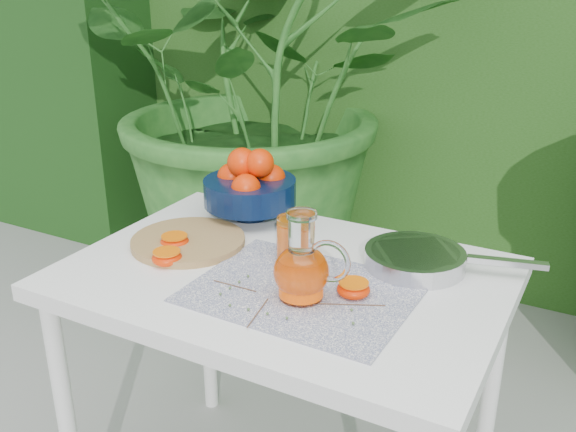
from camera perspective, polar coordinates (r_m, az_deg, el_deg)
The scene contains 11 objects.
hedge_backdrop at distance 3.22m, azimuth 18.31°, elevation 16.72°, with size 8.00×1.65×2.50m.
potted_plant_left at distance 2.80m, azimuth -1.82°, elevation 11.90°, with size 1.88×1.88×1.88m, color #235D20.
white_table at distance 1.53m, azimuth -0.36°, elevation -7.62°, with size 1.00×0.70×0.75m.
placemat at distance 1.40m, azimuth 1.34°, elevation -6.67°, with size 0.47×0.37×0.00m, color #0D174B.
cutting_board at distance 1.64m, azimuth -8.86°, elevation -2.23°, with size 0.29×0.29×0.02m, color olive.
fruit_bowl at distance 1.77m, azimuth -3.39°, elevation 2.69°, with size 0.33×0.33×0.20m.
juice_pitcher at distance 1.34m, azimuth 1.28°, elevation -4.74°, with size 0.17×0.13×0.19m.
juice_tumbler at distance 1.53m, azimuth 0.30°, elevation -2.03°, with size 0.08×0.08×0.10m.
saute_pan at distance 1.53m, azimuth 11.34°, elevation -3.69°, with size 0.43×0.29×0.04m.
orange_halves at distance 1.50m, azimuth -5.47°, elevation -4.04°, with size 0.58×0.17×0.04m.
thyme_sprigs at distance 1.35m, azimuth -0.44°, elevation -7.51°, with size 0.38×0.25×0.01m.
Camera 1 is at (0.67, -1.10, 1.42)m, focal length 40.00 mm.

